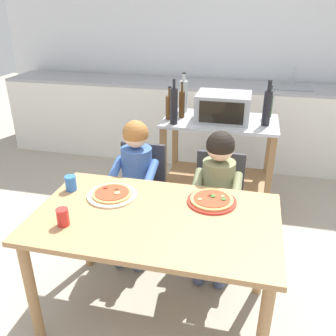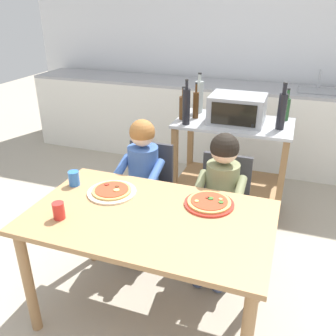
{
  "view_description": "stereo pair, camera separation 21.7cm",
  "coord_description": "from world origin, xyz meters",
  "px_view_note": "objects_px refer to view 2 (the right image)",
  "views": [
    {
      "loc": [
        0.45,
        -1.61,
        1.8
      ],
      "look_at": [
        0.0,
        0.3,
        0.87
      ],
      "focal_mm": 38.73,
      "sensor_mm": 36.0,
      "label": 1
    },
    {
      "loc": [
        0.66,
        -1.55,
        1.8
      ],
      "look_at": [
        0.0,
        0.3,
        0.87
      ],
      "focal_mm": 38.73,
      "sensor_mm": 36.0,
      "label": 2
    }
  ],
  "objects_px": {
    "dining_chair_left": "(147,188)",
    "dining_chair_right": "(222,204)",
    "pizza_plate_cream": "(112,191)",
    "bottle_clear_vinegar": "(183,107)",
    "drinking_cup_blue": "(74,178)",
    "bottle_squat_spirits": "(186,106)",
    "kitchen_island_cart": "(232,153)",
    "bottle_dark_olive_oil": "(286,108)",
    "bottle_slim_sauce": "(282,110)",
    "drinking_cup_red": "(59,211)",
    "toaster_oven": "(237,109)",
    "pizza_plate_red_rimmed": "(209,203)",
    "child_in_olive_shirt": "(220,190)",
    "dining_table": "(150,230)",
    "bottle_tall_green_wine": "(196,105)",
    "bottle_brown_beer": "(199,96)",
    "child_in_blue_striped_shirt": "(140,174)"
  },
  "relations": [
    {
      "from": "dining_chair_left",
      "to": "dining_chair_right",
      "type": "distance_m",
      "value": 0.59
    },
    {
      "from": "pizza_plate_cream",
      "to": "bottle_clear_vinegar",
      "type": "bearing_deg",
      "value": 86.01
    },
    {
      "from": "dining_chair_left",
      "to": "drinking_cup_blue",
      "type": "relative_size",
      "value": 8.68
    },
    {
      "from": "bottle_squat_spirits",
      "to": "dining_chair_right",
      "type": "distance_m",
      "value": 0.88
    },
    {
      "from": "kitchen_island_cart",
      "to": "bottle_dark_olive_oil",
      "type": "relative_size",
      "value": 3.58
    },
    {
      "from": "dining_chair_left",
      "to": "pizza_plate_cream",
      "type": "xyz_separation_m",
      "value": [
        0.0,
        -0.54,
        0.26
      ]
    },
    {
      "from": "bottle_squat_spirits",
      "to": "dining_chair_left",
      "type": "distance_m",
      "value": 0.74
    },
    {
      "from": "bottle_slim_sauce",
      "to": "dining_chair_left",
      "type": "xyz_separation_m",
      "value": [
        -0.88,
        -0.64,
        -0.53
      ]
    },
    {
      "from": "dining_chair_right",
      "to": "drinking_cup_red",
      "type": "xyz_separation_m",
      "value": [
        -0.72,
        -0.84,
        0.29
      ]
    },
    {
      "from": "bottle_dark_olive_oil",
      "to": "drinking_cup_red",
      "type": "bearing_deg",
      "value": -120.35
    },
    {
      "from": "kitchen_island_cart",
      "to": "bottle_dark_olive_oil",
      "type": "distance_m",
      "value": 0.59
    },
    {
      "from": "toaster_oven",
      "to": "bottle_dark_olive_oil",
      "type": "xyz_separation_m",
      "value": [
        0.38,
        0.21,
        -0.01
      ]
    },
    {
      "from": "bottle_slim_sauce",
      "to": "pizza_plate_red_rimmed",
      "type": "bearing_deg",
      "value": -104.72
    },
    {
      "from": "kitchen_island_cart",
      "to": "dining_chair_right",
      "type": "xyz_separation_m",
      "value": [
        0.08,
        -0.74,
        -0.09
      ]
    },
    {
      "from": "kitchen_island_cart",
      "to": "dining_chair_left",
      "type": "height_order",
      "value": "kitchen_island_cart"
    },
    {
      "from": "dining_chair_right",
      "to": "toaster_oven",
      "type": "bearing_deg",
      "value": 94.66
    },
    {
      "from": "toaster_oven",
      "to": "child_in_olive_shirt",
      "type": "relative_size",
      "value": 0.44
    },
    {
      "from": "kitchen_island_cart",
      "to": "bottle_squat_spirits",
      "type": "relative_size",
      "value": 2.64
    },
    {
      "from": "drinking_cup_red",
      "to": "pizza_plate_cream",
      "type": "bearing_deg",
      "value": 68.32
    },
    {
      "from": "bottle_squat_spirits",
      "to": "drinking_cup_blue",
      "type": "distance_m",
      "value": 1.14
    },
    {
      "from": "toaster_oven",
      "to": "dining_table",
      "type": "relative_size",
      "value": 0.33
    },
    {
      "from": "bottle_tall_green_wine",
      "to": "bottle_slim_sauce",
      "type": "relative_size",
      "value": 0.83
    },
    {
      "from": "bottle_squat_spirits",
      "to": "bottle_brown_beer",
      "type": "distance_m",
      "value": 0.37
    },
    {
      "from": "bottle_squat_spirits",
      "to": "drinking_cup_blue",
      "type": "bearing_deg",
      "value": -111.94
    },
    {
      "from": "dining_chair_right",
      "to": "bottle_brown_beer",
      "type": "bearing_deg",
      "value": 115.5
    },
    {
      "from": "bottle_squat_spirits",
      "to": "bottle_tall_green_wine",
      "type": "relative_size",
      "value": 1.2
    },
    {
      "from": "bottle_clear_vinegar",
      "to": "dining_chair_right",
      "type": "distance_m",
      "value": 0.97
    },
    {
      "from": "toaster_oven",
      "to": "child_in_olive_shirt",
      "type": "bearing_deg",
      "value": -86.0
    },
    {
      "from": "bottle_slim_sauce",
      "to": "child_in_olive_shirt",
      "type": "relative_size",
      "value": 0.37
    },
    {
      "from": "kitchen_island_cart",
      "to": "drinking_cup_blue",
      "type": "xyz_separation_m",
      "value": [
        -0.78,
        -1.23,
        0.21
      ]
    },
    {
      "from": "bottle_clear_vinegar",
      "to": "pizza_plate_cream",
      "type": "height_order",
      "value": "bottle_clear_vinegar"
    },
    {
      "from": "drinking_cup_red",
      "to": "bottle_tall_green_wine",
      "type": "bearing_deg",
      "value": 78.97
    },
    {
      "from": "kitchen_island_cart",
      "to": "pizza_plate_red_rimmed",
      "type": "bearing_deg",
      "value": -86.18
    },
    {
      "from": "bottle_dark_olive_oil",
      "to": "child_in_olive_shirt",
      "type": "distance_m",
      "value": 1.15
    },
    {
      "from": "toaster_oven",
      "to": "bottle_tall_green_wine",
      "type": "height_order",
      "value": "bottle_tall_green_wine"
    },
    {
      "from": "bottle_slim_sauce",
      "to": "pizza_plate_cream",
      "type": "relative_size",
      "value": 1.25
    },
    {
      "from": "child_in_olive_shirt",
      "to": "pizza_plate_cream",
      "type": "distance_m",
      "value": 0.71
    },
    {
      "from": "dining_chair_right",
      "to": "child_in_olive_shirt",
      "type": "distance_m",
      "value": 0.21
    },
    {
      "from": "drinking_cup_blue",
      "to": "drinking_cup_red",
      "type": "xyz_separation_m",
      "value": [
        0.14,
        -0.36,
        0.0
      ]
    },
    {
      "from": "drinking_cup_blue",
      "to": "toaster_oven",
      "type": "bearing_deg",
      "value": 56.7
    },
    {
      "from": "dining_chair_left",
      "to": "child_in_olive_shirt",
      "type": "relative_size",
      "value": 0.8
    },
    {
      "from": "dining_table",
      "to": "child_in_blue_striped_shirt",
      "type": "distance_m",
      "value": 0.65
    },
    {
      "from": "bottle_dark_olive_oil",
      "to": "dining_table",
      "type": "distance_m",
      "value": 1.73
    },
    {
      "from": "kitchen_island_cart",
      "to": "toaster_oven",
      "type": "distance_m",
      "value": 0.4
    },
    {
      "from": "bottle_clear_vinegar",
      "to": "drinking_cup_blue",
      "type": "bearing_deg",
      "value": -106.98
    },
    {
      "from": "bottle_slim_sauce",
      "to": "drinking_cup_red",
      "type": "relative_size",
      "value": 3.92
    },
    {
      "from": "pizza_plate_cream",
      "to": "dining_chair_left",
      "type": "bearing_deg",
      "value": 90.0
    },
    {
      "from": "kitchen_island_cart",
      "to": "child_in_olive_shirt",
      "type": "relative_size",
      "value": 0.96
    },
    {
      "from": "pizza_plate_red_rimmed",
      "to": "dining_chair_left",
      "type": "bearing_deg",
      "value": 140.95
    },
    {
      "from": "bottle_squat_spirits",
      "to": "drinking_cup_red",
      "type": "distance_m",
      "value": 1.44
    }
  ]
}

